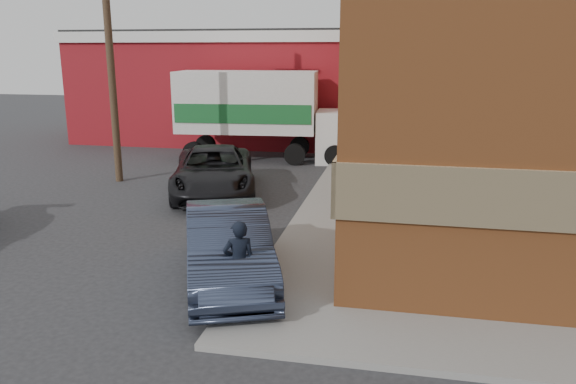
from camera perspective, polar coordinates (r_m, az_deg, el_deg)
The scene contains 8 objects.
ground at distance 10.77m, azimuth -3.46°, elevation -11.40°, with size 90.00×90.00×0.00m, color #28282B.
sidewalk_west at distance 19.04m, azimuth 5.30°, elevation 0.20°, with size 1.80×18.00×0.12m, color gray.
warehouse at distance 30.65m, azimuth -4.76°, elevation 10.74°, with size 16.30×8.30×5.60m.
utility_pole at distance 20.95m, azimuth -17.68°, elevation 13.83°, with size 2.00×0.26×9.00m.
man at distance 10.24m, azimuth -4.99°, elevation -7.22°, with size 0.58×0.38×1.60m, color black.
sedan at distance 11.55m, azimuth -6.11°, elevation -5.51°, with size 1.63×4.66×1.54m, color #2C3449.
suv_a at distance 18.64m, azimuth -7.54°, elevation 2.09°, with size 2.57×5.57×1.55m, color black.
box_truck at distance 24.25m, azimuth -2.42°, elevation 8.37°, with size 7.83×2.91×3.78m.
Camera 1 is at (2.57, -9.37, 4.65)m, focal length 35.00 mm.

